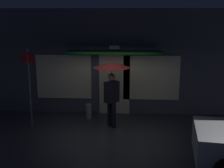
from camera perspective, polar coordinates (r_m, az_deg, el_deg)
name	(u,v)px	position (r m, az deg, el deg)	size (l,w,h in m)	color
ground_plane	(111,137)	(8.95, -0.24, -10.09)	(18.00, 18.00, 0.00)	#2D2D33
building_facade	(115,62)	(10.69, 0.49, 4.18)	(8.76, 1.00, 3.77)	#4C4C56
person_with_umbrella	(112,76)	(9.25, -0.06, 1.56)	(1.14, 1.14, 2.13)	black
street_sign_post	(29,84)	(9.70, -15.64, 0.03)	(0.40, 0.07, 2.50)	#595B60
sidewalk_bollard	(89,111)	(10.41, -4.49, -5.27)	(0.21, 0.21, 0.51)	#9E998E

